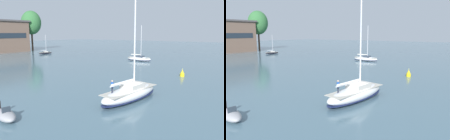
% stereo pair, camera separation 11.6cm
% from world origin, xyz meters
% --- Properties ---
extents(ground_plane, '(400.00, 400.00, 0.00)m').
position_xyz_m(ground_plane, '(0.00, 0.00, 0.00)').
color(ground_plane, slate).
extents(tree_shore_left, '(9.57, 9.57, 19.71)m').
position_xyz_m(tree_shore_left, '(42.32, 83.24, 13.79)').
color(tree_shore_left, '#4C3828').
rests_on(tree_shore_left, ground).
extents(sailboat_main, '(11.22, 4.04, 15.10)m').
position_xyz_m(sailboat_main, '(0.03, -0.00, 1.02)').
color(sailboat_main, silver).
rests_on(sailboat_main, ground).
extents(sailboat_moored_near_marina, '(6.03, 2.63, 8.05)m').
position_xyz_m(sailboat_moored_near_marina, '(33.94, 62.27, 0.55)').
color(sailboat_moored_near_marina, '#232328').
rests_on(sailboat_moored_near_marina, ground).
extents(sailboat_moored_mid_channel, '(2.74, 8.25, 11.19)m').
position_xyz_m(sailboat_moored_mid_channel, '(37.06, 19.00, 0.76)').
color(sailboat_moored_mid_channel, silver).
rests_on(sailboat_moored_mid_channel, ground).
extents(motor_tender, '(2.47, 4.37, 1.58)m').
position_xyz_m(motor_tender, '(-13.37, 7.05, 0.51)').
color(motor_tender, '#99999E').
rests_on(motor_tender, ground).
extents(channel_buoy, '(0.91, 0.91, 1.67)m').
position_xyz_m(channel_buoy, '(19.89, -0.51, 0.65)').
color(channel_buoy, yellow).
rests_on(channel_buoy, ground).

